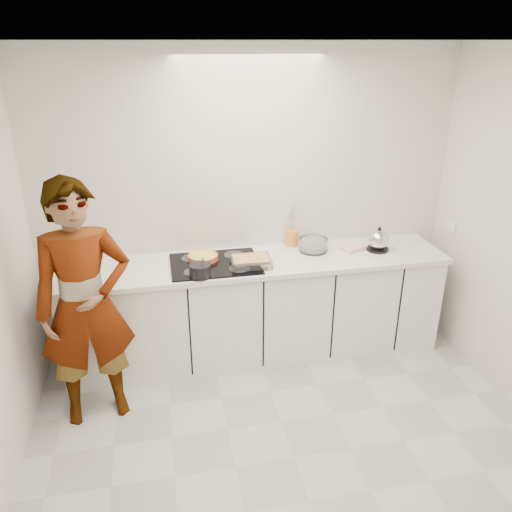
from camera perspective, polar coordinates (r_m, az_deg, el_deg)
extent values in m
cube|color=silver|center=(3.65, 4.35, -22.02)|extent=(3.60, 3.20, 0.00)
cube|color=white|center=(2.56, 6.27, 23.33)|extent=(3.60, 3.20, 0.00)
cube|color=silver|center=(4.32, -0.80, 5.95)|extent=(3.60, 0.00, 2.60)
cube|color=white|center=(4.81, 21.33, 3.25)|extent=(0.02, 0.15, 0.09)
cube|color=white|center=(4.38, 0.05, -6.17)|extent=(3.20, 0.58, 0.87)
cube|color=white|center=(4.17, 0.05, -0.73)|extent=(3.24, 0.64, 0.04)
cube|color=black|center=(4.09, -4.70, -0.89)|extent=(0.72, 0.54, 0.01)
cylinder|color=#BF5631|center=(4.16, -6.08, -0.12)|extent=(0.33, 0.33, 0.04)
cylinder|color=yellow|center=(4.15, -6.09, 0.08)|extent=(0.29, 0.29, 0.01)
cylinder|color=black|center=(3.87, -6.41, -1.62)|extent=(0.19, 0.19, 0.09)
cylinder|color=silver|center=(3.87, -6.18, -0.90)|extent=(0.04, 0.07, 0.14)
cube|color=silver|center=(4.04, -0.62, -0.61)|extent=(0.33, 0.25, 0.06)
cube|color=#E3B16F|center=(4.03, -0.62, -0.33)|extent=(0.30, 0.21, 0.02)
cylinder|color=silver|center=(4.36, 6.56, 1.29)|extent=(0.26, 0.26, 0.12)
cylinder|color=white|center=(4.36, 6.55, 1.08)|extent=(0.22, 0.22, 0.05)
cube|color=white|center=(4.45, 10.97, 0.96)|extent=(0.26, 0.23, 0.04)
cylinder|color=black|center=(4.49, 13.71, 0.77)|extent=(0.22, 0.22, 0.02)
sphere|color=silver|center=(4.45, 13.82, 1.84)|extent=(0.21, 0.21, 0.18)
sphere|color=black|center=(4.42, 13.94, 3.04)|extent=(0.04, 0.04, 0.03)
cylinder|color=orange|center=(4.46, 4.12, 2.10)|extent=(0.14, 0.14, 0.14)
imported|color=white|center=(3.67, -18.93, -5.43)|extent=(0.73, 0.55, 1.82)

